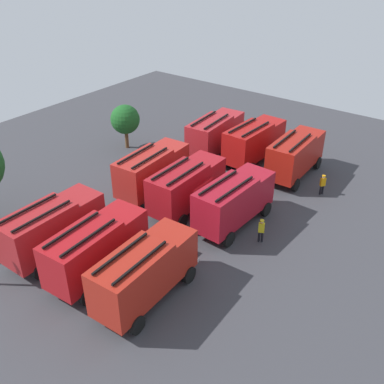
{
  "coord_description": "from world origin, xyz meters",
  "views": [
    {
      "loc": [
        -23.74,
        -17.86,
        18.92
      ],
      "look_at": [
        0.0,
        0.0,
        1.4
      ],
      "focal_mm": 41.77,
      "sensor_mm": 36.0,
      "label": 1
    }
  ],
  "objects_px": {
    "traffic_cone_0": "(153,166)",
    "fire_truck_1": "(234,200)",
    "fire_truck_0": "(145,271)",
    "tree_2": "(125,120)",
    "fire_truck_2": "(295,154)",
    "fire_truck_6": "(53,226)",
    "fire_truck_3": "(96,247)",
    "firefighter_3": "(223,120)",
    "fire_truck_8": "(215,133)",
    "fire_truck_7": "(152,169)",
    "firefighter_0": "(291,141)",
    "firefighter_2": "(323,184)",
    "fire_truck_5": "(254,141)",
    "fire_truck_4": "(187,185)",
    "firefighter_1": "(261,230)"
  },
  "relations": [
    {
      "from": "traffic_cone_0",
      "to": "fire_truck_1",
      "type": "bearing_deg",
      "value": -106.59
    },
    {
      "from": "fire_truck_0",
      "to": "tree_2",
      "type": "distance_m",
      "value": 21.69
    },
    {
      "from": "fire_truck_2",
      "to": "fire_truck_6",
      "type": "distance_m",
      "value": 21.09
    },
    {
      "from": "fire_truck_2",
      "to": "fire_truck_6",
      "type": "height_order",
      "value": "same"
    },
    {
      "from": "fire_truck_2",
      "to": "fire_truck_3",
      "type": "relative_size",
      "value": 0.99
    },
    {
      "from": "fire_truck_2",
      "to": "firefighter_3",
      "type": "relative_size",
      "value": 4.24
    },
    {
      "from": "fire_truck_0",
      "to": "fire_truck_2",
      "type": "xyz_separation_m",
      "value": [
        19.22,
        -0.11,
        0.0
      ]
    },
    {
      "from": "fire_truck_8",
      "to": "tree_2",
      "type": "xyz_separation_m",
      "value": [
        -4.14,
        7.8,
        0.81
      ]
    },
    {
      "from": "fire_truck_0",
      "to": "firefighter_3",
      "type": "distance_m",
      "value": 27.04
    },
    {
      "from": "fire_truck_7",
      "to": "fire_truck_8",
      "type": "relative_size",
      "value": 1.0
    },
    {
      "from": "fire_truck_2",
      "to": "fire_truck_7",
      "type": "height_order",
      "value": "same"
    },
    {
      "from": "fire_truck_6",
      "to": "fire_truck_7",
      "type": "relative_size",
      "value": 0.99
    },
    {
      "from": "firefighter_0",
      "to": "traffic_cone_0",
      "type": "height_order",
      "value": "firefighter_0"
    },
    {
      "from": "firefighter_2",
      "to": "tree_2",
      "type": "height_order",
      "value": "tree_2"
    },
    {
      "from": "fire_truck_5",
      "to": "fire_truck_6",
      "type": "height_order",
      "value": "same"
    },
    {
      "from": "firefighter_2",
      "to": "tree_2",
      "type": "distance_m",
      "value": 19.59
    },
    {
      "from": "firefighter_0",
      "to": "firefighter_2",
      "type": "bearing_deg",
      "value": 94.71
    },
    {
      "from": "fire_truck_0",
      "to": "fire_truck_6",
      "type": "height_order",
      "value": "same"
    },
    {
      "from": "fire_truck_7",
      "to": "traffic_cone_0",
      "type": "xyz_separation_m",
      "value": [
        3.11,
        2.73,
        -1.83
      ]
    },
    {
      "from": "fire_truck_1",
      "to": "fire_truck_5",
      "type": "xyz_separation_m",
      "value": [
        9.97,
        4.11,
        0.0
      ]
    },
    {
      "from": "fire_truck_8",
      "to": "fire_truck_1",
      "type": "bearing_deg",
      "value": -143.59
    },
    {
      "from": "fire_truck_5",
      "to": "fire_truck_8",
      "type": "bearing_deg",
      "value": 101.93
    },
    {
      "from": "fire_truck_1",
      "to": "fire_truck_2",
      "type": "bearing_deg",
      "value": 1.35
    },
    {
      "from": "fire_truck_3",
      "to": "fire_truck_2",
      "type": "bearing_deg",
      "value": -15.02
    },
    {
      "from": "fire_truck_4",
      "to": "fire_truck_0",
      "type": "bearing_deg",
      "value": -157.03
    },
    {
      "from": "firefighter_0",
      "to": "fire_truck_8",
      "type": "bearing_deg",
      "value": 4.41
    },
    {
      "from": "fire_truck_4",
      "to": "fire_truck_8",
      "type": "relative_size",
      "value": 0.98
    },
    {
      "from": "fire_truck_3",
      "to": "firefighter_1",
      "type": "height_order",
      "value": "fire_truck_3"
    },
    {
      "from": "fire_truck_7",
      "to": "firefighter_1",
      "type": "xyz_separation_m",
      "value": [
        -0.63,
        -10.51,
        -1.13
      ]
    },
    {
      "from": "fire_truck_8",
      "to": "firefighter_0",
      "type": "bearing_deg",
      "value": -51.55
    },
    {
      "from": "fire_truck_5",
      "to": "firefighter_2",
      "type": "relative_size",
      "value": 4.16
    },
    {
      "from": "firefighter_3",
      "to": "firefighter_0",
      "type": "bearing_deg",
      "value": 55.24
    },
    {
      "from": "firefighter_0",
      "to": "traffic_cone_0",
      "type": "bearing_deg",
      "value": 15.95
    },
    {
      "from": "fire_truck_1",
      "to": "fire_truck_4",
      "type": "relative_size",
      "value": 1.01
    },
    {
      "from": "fire_truck_1",
      "to": "fire_truck_6",
      "type": "bearing_deg",
      "value": 144.5
    },
    {
      "from": "fire_truck_7",
      "to": "firefighter_2",
      "type": "bearing_deg",
      "value": -57.73
    },
    {
      "from": "fire_truck_0",
      "to": "fire_truck_3",
      "type": "xyz_separation_m",
      "value": [
        -0.15,
        3.87,
        0.0
      ]
    },
    {
      "from": "fire_truck_5",
      "to": "firefighter_0",
      "type": "height_order",
      "value": "fire_truck_5"
    },
    {
      "from": "firefighter_0",
      "to": "fire_truck_2",
      "type": "bearing_deg",
      "value": 80.01
    },
    {
      "from": "fire_truck_7",
      "to": "traffic_cone_0",
      "type": "bearing_deg",
      "value": 37.88
    },
    {
      "from": "fire_truck_3",
      "to": "fire_truck_8",
      "type": "bearing_deg",
      "value": 9.04
    },
    {
      "from": "fire_truck_3",
      "to": "fire_truck_0",
      "type": "bearing_deg",
      "value": -91.24
    },
    {
      "from": "fire_truck_5",
      "to": "firefighter_3",
      "type": "bearing_deg",
      "value": 55.62
    },
    {
      "from": "fire_truck_4",
      "to": "firefighter_1",
      "type": "distance_m",
      "value": 6.82
    },
    {
      "from": "fire_truck_2",
      "to": "fire_truck_8",
      "type": "bearing_deg",
      "value": 90.09
    },
    {
      "from": "firefighter_0",
      "to": "firefighter_3",
      "type": "distance_m",
      "value": 8.53
    },
    {
      "from": "firefighter_2",
      "to": "traffic_cone_0",
      "type": "height_order",
      "value": "firefighter_2"
    },
    {
      "from": "fire_truck_8",
      "to": "firefighter_3",
      "type": "relative_size",
      "value": 4.29
    },
    {
      "from": "fire_truck_8",
      "to": "firefighter_3",
      "type": "xyz_separation_m",
      "value": [
        5.76,
        2.93,
        -1.19
      ]
    },
    {
      "from": "firefighter_2",
      "to": "fire_truck_4",
      "type": "bearing_deg",
      "value": 86.25
    }
  ]
}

